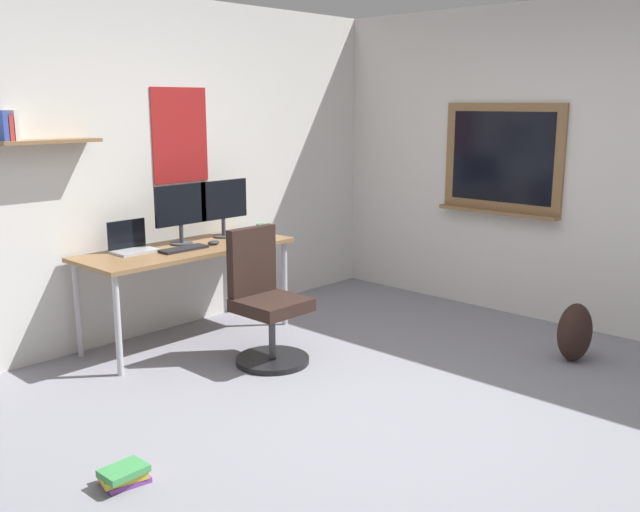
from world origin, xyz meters
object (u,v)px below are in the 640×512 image
monitor_primary (181,210)px  book_stack_on_floor (124,475)px  desk (187,255)px  keyboard (184,249)px  backpack (575,332)px  coffee_mug (261,229)px  computer_mouse (214,243)px  office_chair (266,306)px  monitor_secondary (224,204)px  laptop (132,244)px

monitor_primary → book_stack_on_floor: (-1.55, -1.62, -0.95)m
desk → book_stack_on_floor: 2.23m
keyboard → backpack: size_ratio=0.88×
desk → coffee_mug: bearing=-2.5°
desk → computer_mouse: size_ratio=15.97×
desk → monitor_primary: (0.04, 0.11, 0.34)m
office_chair → keyboard: 0.79m
monitor_secondary → coffee_mug: bearing=-26.8°
desk → computer_mouse: 0.23m
coffee_mug → computer_mouse: bearing=-174.6°
computer_mouse → desk: bearing=157.4°
keyboard → office_chair: bearing=-75.9°
office_chair → backpack: size_ratio=2.27×
desk → monitor_primary: bearing=68.6°
office_chair → book_stack_on_floor: size_ratio=3.83×
desk → office_chair: 0.83m
coffee_mug → keyboard: bearing=-176.5°
laptop → keyboard: bearing=-39.1°
coffee_mug → book_stack_on_floor: size_ratio=0.37×
monitor_primary → coffee_mug: 0.74m
desk → keyboard: keyboard is taller
backpack → book_stack_on_floor: 3.23m
monitor_primary → backpack: bearing=-57.8°
monitor_primary → computer_mouse: bearing=-50.4°
computer_mouse → office_chair: bearing=-98.5°
coffee_mug → desk: bearing=177.5°
office_chair → monitor_secondary: (0.36, 0.89, 0.59)m
laptop → book_stack_on_floor: 2.15m
office_chair → monitor_primary: (-0.05, 0.89, 0.59)m
office_chair → coffee_mug: 1.05m
monitor_primary → monitor_secondary: (0.42, 0.00, 0.00)m
desk → coffee_mug: (0.73, -0.03, 0.11)m
office_chair → desk: bearing=96.7°
office_chair → computer_mouse: (0.10, 0.70, 0.34)m
laptop → computer_mouse: (0.57, -0.24, -0.04)m
monitor_primary → keyboard: bearing=-123.5°
laptop → monitor_secondary: size_ratio=0.67×
office_chair → monitor_primary: size_ratio=2.05×
computer_mouse → backpack: size_ratio=0.25×
desk → laptop: laptop is taller
backpack → book_stack_on_floor: size_ratio=1.69×
coffee_mug → monitor_primary: bearing=168.7°
office_chair → monitor_primary: 1.07m
computer_mouse → book_stack_on_floor: size_ratio=0.42×
computer_mouse → keyboard: bearing=180.0°
monitor_primary → computer_mouse: 0.35m
laptop → monitor_primary: monitor_primary is taller
computer_mouse → coffee_mug: 0.54m
desk → keyboard: (-0.08, -0.08, 0.08)m
desk → coffee_mug: size_ratio=18.06×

